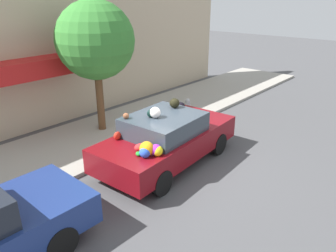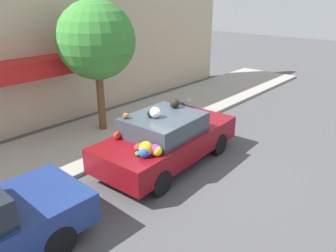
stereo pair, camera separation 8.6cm
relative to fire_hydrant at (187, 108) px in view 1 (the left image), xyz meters
name	(u,v)px [view 1 (the left image)]	position (x,y,z in m)	size (l,w,h in m)	color
ground_plane	(167,162)	(-2.95, -1.56, -0.45)	(60.00, 60.00, 0.00)	#4C4C4F
sidewalk_curb	(104,134)	(-2.95, 1.14, -0.40)	(24.00, 3.20, 0.11)	#9E998E
building_facade	(53,39)	(-3.01, 3.36, 2.45)	(18.00, 1.20, 5.87)	#C6B293
street_tree	(95,41)	(-2.75, 1.45, 2.52)	(2.39, 2.39, 4.08)	brown
fire_hydrant	(187,108)	(0.00, 0.00, 0.00)	(0.20, 0.20, 0.70)	#B2B2B7
art_car	(167,138)	(-3.01, -1.62, 0.29)	(4.30, 2.02, 1.69)	maroon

